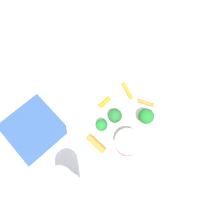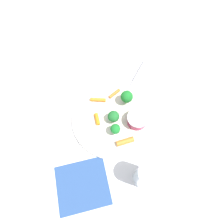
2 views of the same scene
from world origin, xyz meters
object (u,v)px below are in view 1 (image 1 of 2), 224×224
broccoli_floret_1 (146,116)px  fork (178,115)px  carrot_stick_2 (127,91)px  broccoli_floret_2 (102,125)px  carrot_stick_1 (105,102)px  plate (118,118)px  broccoli_floret_0 (114,114)px  carrot_stick_0 (146,103)px  drinking_glass (64,183)px  sauce_cup (128,143)px  carrot_stick_3 (96,144)px  napkin (33,128)px

broccoli_floret_1 → fork: 0.10m
carrot_stick_2 → broccoli_floret_2: bearing=32.8°
fork → carrot_stick_1: bearing=-34.3°
plate → broccoli_floret_0: broccoli_floret_0 is taller
plate → carrot_stick_1: size_ratio=7.10×
carrot_stick_0 → drinking_glass: (0.27, 0.11, 0.05)m
sauce_cup → carrot_stick_3: size_ratio=1.19×
sauce_cup → carrot_stick_1: bearing=-87.2°
broccoli_floret_2 → fork: bearing=165.9°
broccoli_floret_0 → carrot_stick_3: (0.07, 0.05, -0.02)m
carrot_stick_0 → carrot_stick_2: (0.03, -0.05, 0.00)m
carrot_stick_2 → carrot_stick_3: (0.14, 0.10, 0.00)m
broccoli_floret_2 → napkin: bearing=-25.5°
broccoli_floret_0 → carrot_stick_3: 0.09m
sauce_cup → carrot_stick_0: (-0.10, -0.08, -0.01)m
broccoli_floret_0 → carrot_stick_1: size_ratio=1.19×
broccoli_floret_1 → carrot_stick_3: bearing=2.7°
broccoli_floret_0 → broccoli_floret_1: (-0.07, 0.04, 0.01)m
drinking_glass → napkin: drinking_glass is taller
broccoli_floret_2 → carrot_stick_1: broccoli_floret_2 is taller
carrot_stick_2 → carrot_stick_3: size_ratio=0.95×
drinking_glass → broccoli_floret_1: bearing=-164.4°
napkin → plate: bearing=162.1°
carrot_stick_3 → broccoli_floret_2: bearing=-132.2°
broccoli_floret_0 → drinking_glass: 0.21m
fork → broccoli_floret_0: bearing=-22.0°
carrot_stick_2 → fork: carrot_stick_2 is taller
broccoli_floret_0 → broccoli_floret_2: same height
plate → carrot_stick_1: bearing=-74.1°
plate → broccoli_floret_1: size_ratio=4.87×
carrot_stick_3 → drinking_glass: bearing=31.3°
carrot_stick_0 → carrot_stick_1: size_ratio=1.16×
broccoli_floret_0 → carrot_stick_1: (0.01, -0.05, -0.02)m
sauce_cup → broccoli_floret_0: bearing=-89.8°
carrot_stick_3 → napkin: (0.14, -0.11, -0.02)m
carrot_stick_1 → broccoli_floret_0: bearing=97.1°
broccoli_floret_0 → sauce_cup: bearing=90.2°
broccoli_floret_1 → plate: bearing=-31.0°
carrot_stick_3 → drinking_glass: size_ratio=0.44×
plate → carrot_stick_0: carrot_stick_0 is taller
drinking_glass → sauce_cup: bearing=-170.7°
carrot_stick_1 → carrot_stick_2: size_ratio=0.75×
plate → carrot_stick_3: carrot_stick_3 is taller
sauce_cup → drinking_glass: size_ratio=0.52×
sauce_cup → carrot_stick_2: (-0.07, -0.14, -0.01)m
broccoli_floret_0 → carrot_stick_2: broccoli_floret_0 is taller
broccoli_floret_1 → napkin: broccoli_floret_1 is taller
carrot_stick_1 → fork: size_ratio=0.21×
napkin → carrot_stick_2: bearing=177.6°
carrot_stick_1 → plate: bearing=105.9°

